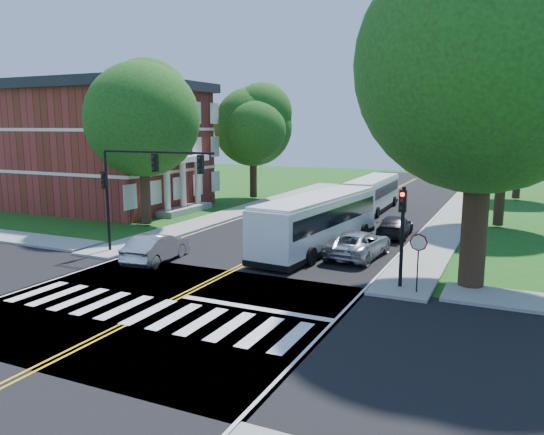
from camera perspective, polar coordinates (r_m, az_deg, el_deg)
The scene contains 24 objects.
ground at distance 21.73m, azimuth -12.24°, elevation -9.50°, with size 140.00×140.00×0.00m, color #1B4E13.
road at distance 37.15m, azimuth 4.73°, elevation -1.21°, with size 14.00×96.00×0.01m, color black.
cross_road at distance 21.73m, azimuth -12.24°, elevation -9.48°, with size 60.00×12.00×0.01m, color black.
center_line at distance 40.87m, azimuth 6.68°, elevation -0.21°, with size 0.36×70.00×0.01m, color gold.
edge_line_w at distance 43.44m, azimuth -1.86°, elevation 0.45°, with size 0.12×70.00×0.01m, color silver.
edge_line_e at distance 39.31m, azimuth 16.13°, elevation -0.94°, with size 0.12×70.00×0.01m, color silver.
crosswalk at distance 21.35m, azimuth -13.06°, elevation -9.84°, with size 12.60×3.00×0.01m, color silver.
stop_bar at distance 21.23m, azimuth -1.90°, elevation -9.70°, with size 6.60×0.40×0.01m, color silver.
sidewalk_nw at distance 46.75m, azimuth -1.84°, elevation 1.19°, with size 2.60×40.00×0.15m, color gray.
sidewalk_ne at distance 42.04m, azimuth 18.79°, elevation -0.31°, with size 2.60×40.00×0.15m, color gray.
tree_ne_big at distance 24.41m, azimuth 21.95°, elevation 15.06°, with size 10.80×10.80×14.91m.
tree_west_near at distance 38.65m, azimuth -13.76°, elevation 10.19°, with size 8.00×8.00×11.40m.
tree_west_far at distance 51.89m, azimuth -2.06°, elevation 9.73°, with size 7.60×7.60×10.67m.
tree_east_mid at distance 40.25m, azimuth 23.85°, elevation 10.09°, with size 8.40×8.40×11.93m.
tree_east_far at distance 56.23m, azimuth 25.23°, elevation 8.68°, with size 7.20×7.20×10.34m.
brick_building at distance 50.07m, azimuth -18.78°, elevation 7.40°, with size 20.00×13.00×10.80m.
signal_nw at distance 29.33m, azimuth -14.11°, elevation 4.21°, with size 7.15×0.46×5.66m.
signal_ne at distance 23.46m, azimuth 13.84°, elevation -0.63°, with size 0.30×0.46×4.40m.
stop_sign at distance 23.06m, azimuth 15.47°, elevation -3.25°, with size 0.76×0.08×2.53m.
bus_lead at distance 30.86m, azimuth 5.02°, elevation -0.35°, with size 3.76×12.31×3.14m.
bus_follow at distance 45.33m, azimuth 10.74°, elevation 2.55°, with size 2.80×10.86×2.79m.
hatchback at distance 28.62m, azimuth -12.32°, elevation -3.19°, with size 1.60×4.59×1.51m, color #ADB0B5.
suv at distance 29.32m, azimuth 9.26°, elevation -2.83°, with size 2.43×5.28×1.47m, color #B1B3B8.
dark_sedan at distance 35.23m, azimuth 13.10°, elevation -0.92°, with size 1.89×4.65×1.35m, color black.
Camera 1 is at (12.58, -16.23, 7.13)m, focal length 35.00 mm.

